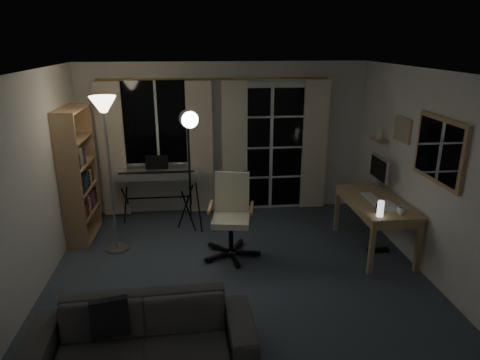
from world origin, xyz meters
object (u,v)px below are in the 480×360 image
object	(u,v)px
keyboard_piano	(157,176)
studio_light	(189,134)
office_chair	(232,207)
mug	(402,210)
torchiere_lamp	(106,129)
bookshelf	(76,179)
monitor	(379,170)
desk	(376,206)
sofa	(142,328)

from	to	relation	value
keyboard_piano	studio_light	size ratio (longest dim) A/B	0.70
keyboard_piano	studio_light	xyz separation A→B (m)	(0.53, -0.55, 0.77)
office_chair	mug	distance (m)	2.10
torchiere_lamp	office_chair	bearing A→B (deg)	-7.91
bookshelf	monitor	size ratio (longest dim) A/B	3.62
bookshelf	desk	distance (m)	4.09
bookshelf	sofa	distance (m)	2.96
torchiere_lamp	monitor	distance (m)	3.71
torchiere_lamp	desk	distance (m)	3.61
studio_light	mug	xyz separation A→B (m)	(2.53, -1.31, -0.70)
sofa	bookshelf	bearing A→B (deg)	111.25
keyboard_piano	office_chair	world-z (taller)	office_chair
bookshelf	studio_light	distance (m)	1.68
studio_light	sofa	world-z (taller)	studio_light
desk	mug	size ratio (longest dim) A/B	11.44
keyboard_piano	office_chair	bearing A→B (deg)	-49.56
sofa	mug	bearing A→B (deg)	23.12
bookshelf	desk	world-z (taller)	bookshelf
monitor	sofa	distance (m)	3.89
bookshelf	torchiere_lamp	bearing A→B (deg)	-38.26
bookshelf	torchiere_lamp	xyz separation A→B (m)	(0.56, -0.45, 0.78)
bookshelf	sofa	world-z (taller)	bookshelf
keyboard_piano	bookshelf	bearing A→B (deg)	-151.61
keyboard_piano	desk	bearing A→B (deg)	-24.72
keyboard_piano	monitor	bearing A→B (deg)	-16.11
studio_light	mug	bearing A→B (deg)	-43.65
studio_light	bookshelf	bearing A→B (deg)	164.29
keyboard_piano	studio_light	distance (m)	1.08
torchiere_lamp	mug	xyz separation A→B (m)	(3.55, -0.84, -0.89)
studio_light	office_chair	distance (m)	1.20
bookshelf	monitor	world-z (taller)	bookshelf
bookshelf	sofa	xyz separation A→B (m)	(1.15, -2.68, -0.51)
torchiere_lamp	mug	size ratio (longest dim) A/B	17.61
bookshelf	studio_light	world-z (taller)	bookshelf
torchiere_lamp	monitor	world-z (taller)	torchiere_lamp
keyboard_piano	monitor	world-z (taller)	monitor
torchiere_lamp	office_chair	xyz separation A→B (m)	(1.54, -0.21, -1.02)
bookshelf	monitor	bearing A→B (deg)	-3.96
mug	desk	bearing A→B (deg)	101.31
bookshelf	torchiere_lamp	world-z (taller)	torchiere_lamp
keyboard_piano	mug	distance (m)	3.58
keyboard_piano	desk	size ratio (longest dim) A/B	0.97
office_chair	mug	world-z (taller)	office_chair
studio_light	monitor	distance (m)	2.69
studio_light	desk	distance (m)	2.70
keyboard_piano	office_chair	distance (m)	1.62
torchiere_lamp	mug	distance (m)	3.75
office_chair	mug	size ratio (longest dim) A/B	9.27
bookshelf	mug	size ratio (longest dim) A/B	15.89
mug	bookshelf	bearing A→B (deg)	162.53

